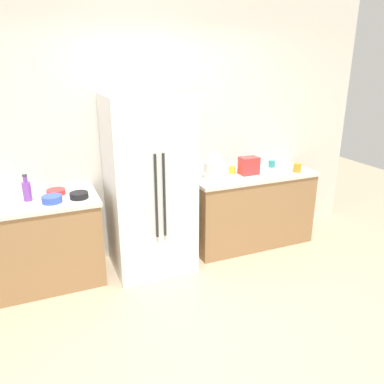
{
  "coord_description": "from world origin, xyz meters",
  "views": [
    {
      "loc": [
        -1.22,
        -2.31,
        2.12
      ],
      "look_at": [
        -0.08,
        0.39,
        1.1
      ],
      "focal_mm": 35.49,
      "sensor_mm": 36.0,
      "label": 1
    }
  ],
  "objects_px": {
    "cup_c": "(232,170)",
    "bowl_c": "(56,192)",
    "refrigerator": "(149,185)",
    "bowl_a": "(52,199)",
    "bowl_b": "(79,195)",
    "bottle_a": "(27,190)",
    "rice_cooker": "(214,166)",
    "cup_a": "(272,164)",
    "toaster": "(249,166)",
    "cup_b": "(297,168)"
  },
  "relations": [
    {
      "from": "toaster",
      "to": "cup_a",
      "type": "relative_size",
      "value": 2.59
    },
    {
      "from": "cup_c",
      "to": "bowl_b",
      "type": "xyz_separation_m",
      "value": [
        -1.74,
        -0.17,
        -0.01
      ]
    },
    {
      "from": "cup_b",
      "to": "cup_c",
      "type": "xyz_separation_m",
      "value": [
        -0.73,
        0.25,
        -0.01
      ]
    },
    {
      "from": "cup_c",
      "to": "bowl_c",
      "type": "xyz_separation_m",
      "value": [
        -1.94,
        0.03,
        -0.02
      ]
    },
    {
      "from": "toaster",
      "to": "bowl_a",
      "type": "relative_size",
      "value": 1.18
    },
    {
      "from": "toaster",
      "to": "bowl_b",
      "type": "xyz_separation_m",
      "value": [
        -1.9,
        -0.07,
        -0.07
      ]
    },
    {
      "from": "bowl_b",
      "to": "bowl_c",
      "type": "xyz_separation_m",
      "value": [
        -0.19,
        0.2,
        -0.0
      ]
    },
    {
      "from": "bottle_a",
      "to": "cup_c",
      "type": "distance_m",
      "value": 2.19
    },
    {
      "from": "bowl_c",
      "to": "bowl_a",
      "type": "bearing_deg",
      "value": -102.93
    },
    {
      "from": "cup_c",
      "to": "cup_b",
      "type": "bearing_deg",
      "value": -18.97
    },
    {
      "from": "refrigerator",
      "to": "rice_cooker",
      "type": "bearing_deg",
      "value": 6.14
    },
    {
      "from": "cup_a",
      "to": "cup_c",
      "type": "xyz_separation_m",
      "value": [
        -0.58,
        -0.05,
        -0.0
      ]
    },
    {
      "from": "bowl_c",
      "to": "cup_a",
      "type": "bearing_deg",
      "value": 0.57
    },
    {
      "from": "toaster",
      "to": "cup_c",
      "type": "xyz_separation_m",
      "value": [
        -0.16,
        0.1,
        -0.06
      ]
    },
    {
      "from": "cup_a",
      "to": "refrigerator",
      "type": "bearing_deg",
      "value": -172.69
    },
    {
      "from": "refrigerator",
      "to": "bottle_a",
      "type": "relative_size",
      "value": 7.21
    },
    {
      "from": "refrigerator",
      "to": "cup_b",
      "type": "distance_m",
      "value": 1.77
    },
    {
      "from": "refrigerator",
      "to": "rice_cooker",
      "type": "xyz_separation_m",
      "value": [
        0.77,
        0.08,
        0.1
      ]
    },
    {
      "from": "cup_c",
      "to": "bottle_a",
      "type": "bearing_deg",
      "value": -178.61
    },
    {
      "from": "rice_cooker",
      "to": "cup_a",
      "type": "distance_m",
      "value": 0.86
    },
    {
      "from": "refrigerator",
      "to": "bowl_a",
      "type": "distance_m",
      "value": 0.94
    },
    {
      "from": "refrigerator",
      "to": "bottle_a",
      "type": "distance_m",
      "value": 1.15
    },
    {
      "from": "rice_cooker",
      "to": "bowl_c",
      "type": "bearing_deg",
      "value": 176.57
    },
    {
      "from": "cup_a",
      "to": "bowl_b",
      "type": "relative_size",
      "value": 0.47
    },
    {
      "from": "refrigerator",
      "to": "bottle_a",
      "type": "xyz_separation_m",
      "value": [
        -1.15,
        0.1,
        0.07
      ]
    },
    {
      "from": "bottle_a",
      "to": "cup_b",
      "type": "bearing_deg",
      "value": -3.87
    },
    {
      "from": "bowl_a",
      "to": "cup_c",
      "type": "bearing_deg",
      "value": 5.6
    },
    {
      "from": "bottle_a",
      "to": "bowl_c",
      "type": "bearing_deg",
      "value": 17.16
    },
    {
      "from": "cup_b",
      "to": "cup_c",
      "type": "distance_m",
      "value": 0.77
    },
    {
      "from": "toaster",
      "to": "cup_b",
      "type": "bearing_deg",
      "value": -14.36
    },
    {
      "from": "rice_cooker",
      "to": "cup_b",
      "type": "relative_size",
      "value": 2.78
    },
    {
      "from": "toaster",
      "to": "bowl_a",
      "type": "xyz_separation_m",
      "value": [
        -2.14,
        -0.09,
        -0.07
      ]
    },
    {
      "from": "bottle_a",
      "to": "bowl_a",
      "type": "xyz_separation_m",
      "value": [
        0.2,
        -0.14,
        -0.07
      ]
    },
    {
      "from": "cup_b",
      "to": "bowl_c",
      "type": "xyz_separation_m",
      "value": [
        -2.66,
        0.28,
        -0.03
      ]
    },
    {
      "from": "refrigerator",
      "to": "bowl_a",
      "type": "height_order",
      "value": "refrigerator"
    },
    {
      "from": "toaster",
      "to": "cup_a",
      "type": "xyz_separation_m",
      "value": [
        0.42,
        0.16,
        -0.06
      ]
    },
    {
      "from": "cup_a",
      "to": "bowl_c",
      "type": "relative_size",
      "value": 0.46
    },
    {
      "from": "bowl_a",
      "to": "bowl_b",
      "type": "height_order",
      "value": "bowl_a"
    },
    {
      "from": "toaster",
      "to": "cup_c",
      "type": "relative_size",
      "value": 2.62
    },
    {
      "from": "rice_cooker",
      "to": "bottle_a",
      "type": "xyz_separation_m",
      "value": [
        -1.92,
        0.02,
        -0.03
      ]
    },
    {
      "from": "cup_b",
      "to": "cup_c",
      "type": "bearing_deg",
      "value": 161.03
    },
    {
      "from": "cup_c",
      "to": "bowl_c",
      "type": "bearing_deg",
      "value": 179.25
    },
    {
      "from": "toaster",
      "to": "bowl_b",
      "type": "height_order",
      "value": "toaster"
    },
    {
      "from": "bowl_b",
      "to": "bowl_a",
      "type": "bearing_deg",
      "value": -175.17
    },
    {
      "from": "cup_a",
      "to": "bowl_b",
      "type": "xyz_separation_m",
      "value": [
        -2.32,
        -0.22,
        -0.01
      ]
    },
    {
      "from": "toaster",
      "to": "rice_cooker",
      "type": "distance_m",
      "value": 0.43
    },
    {
      "from": "cup_a",
      "to": "cup_b",
      "type": "relative_size",
      "value": 0.8
    },
    {
      "from": "bottle_a",
      "to": "cup_c",
      "type": "relative_size",
      "value": 3.11
    },
    {
      "from": "bowl_b",
      "to": "cup_c",
      "type": "bearing_deg",
      "value": 5.71
    },
    {
      "from": "rice_cooker",
      "to": "bottle_a",
      "type": "distance_m",
      "value": 1.92
    }
  ]
}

